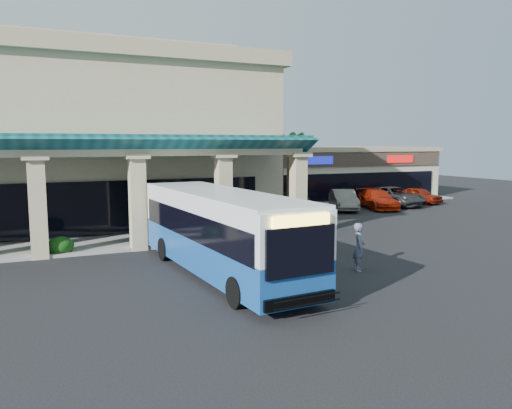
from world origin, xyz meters
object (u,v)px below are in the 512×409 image
car_silver (296,202)px  car_extra (419,195)px  car_red (377,199)px  pedestrian (359,247)px  car_gray (393,196)px  car_white (343,200)px  transit_bus (221,234)px

car_silver → car_extra: 12.71m
car_silver → car_red: size_ratio=0.91×
pedestrian → car_gray: pedestrian is taller
car_white → transit_bus: bearing=-113.1°
car_gray → car_white: bearing=-180.0°
pedestrian → car_white: 19.19m
transit_bus → car_white: size_ratio=2.43×
car_gray → car_silver: bearing=174.2°
car_extra → car_silver: bearing=171.1°
pedestrian → car_gray: size_ratio=0.34×
transit_bus → car_silver: (11.68, 15.05, -0.86)m
car_white → car_red: (2.97, -0.45, -0.05)m
transit_bus → car_white: 21.40m
car_gray → car_extra: size_ratio=1.39×
car_red → pedestrian: bearing=-114.3°
car_silver → car_gray: car_silver is taller
car_silver → car_gray: 9.46m
car_white → car_silver: bearing=-163.6°
car_extra → transit_bus: bearing=-158.6°
car_white → car_gray: bearing=30.1°
car_white → car_extra: bearing=30.9°
pedestrian → car_white: (10.30, 16.19, -0.19)m
transit_bus → car_red: bearing=33.3°
pedestrian → car_silver: 17.87m
car_gray → pedestrian: bearing=-139.1°
car_gray → car_extra: bearing=2.3°
car_red → car_extra: size_ratio=1.27×
car_gray → car_extra: car_gray is taller
pedestrian → transit_bus: bearing=107.7°
car_silver → car_white: car_silver is taller
pedestrian → car_extra: pedestrian is taller
car_white → car_gray: car_white is taller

